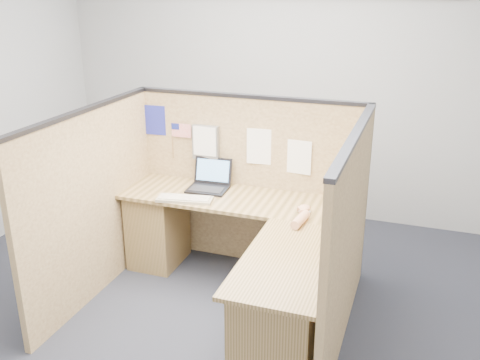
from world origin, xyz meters
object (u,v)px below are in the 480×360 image
at_px(l_desk, 242,259).
at_px(laptop, 210,181).
at_px(mouse, 304,211).
at_px(keyboard, 185,199).

distance_m(l_desk, laptop, 0.81).
bearing_deg(mouse, keyboard, -176.04).
height_order(l_desk, mouse, mouse).
distance_m(laptop, keyboard, 0.35).
bearing_deg(mouse, l_desk, -148.40).
relative_size(laptop, mouse, 3.38).
bearing_deg(mouse, laptop, 163.22).
distance_m(l_desk, mouse, 0.61).
xyz_separation_m(laptop, keyboard, (-0.09, -0.34, -0.05)).
distance_m(laptop, mouse, 0.93).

